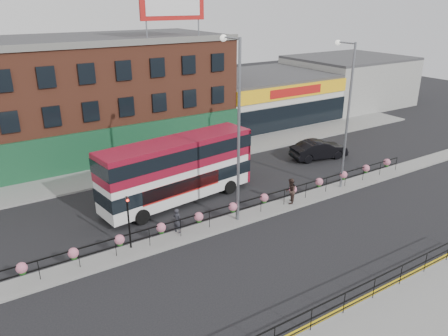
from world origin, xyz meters
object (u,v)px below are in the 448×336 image
double_decker_bus (178,164)px  pedestrian_a (177,220)px  lamp_column_west (236,117)px  lamp_column_east (346,104)px  car (319,150)px  pedestrian_b (291,191)px

double_decker_bus → pedestrian_a: size_ratio=7.24×
double_decker_bus → lamp_column_west: bearing=-68.1°
lamp_column_west → lamp_column_east: 9.51m
lamp_column_east → car: bearing=58.9°
car → pedestrian_a: bearing=118.8°
double_decker_bus → pedestrian_a: bearing=-118.6°
double_decker_bus → pedestrian_a: (-2.24, -4.11, -1.86)m
pedestrian_a → lamp_column_east: lamp_column_east is taller
double_decker_bus → car: bearing=4.6°
car → pedestrian_b: pedestrian_b is taller
pedestrian_b → lamp_column_west: lamp_column_west is taller
lamp_column_west → lamp_column_east: size_ratio=1.07×
lamp_column_east → lamp_column_west: bearing=-179.5°
pedestrian_a → lamp_column_west: bearing=-118.1°
lamp_column_east → pedestrian_b: bearing=-176.1°
car → pedestrian_b: (-8.42, -5.88, 0.21)m
pedestrian_a → double_decker_bus: bearing=-52.2°
double_decker_bus → car: size_ratio=2.14×
car → pedestrian_a: size_ratio=3.39×
double_decker_bus → lamp_column_east: lamp_column_east is taller
lamp_column_east → double_decker_bus: bearing=158.9°
pedestrian_b → lamp_column_east: size_ratio=0.17×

